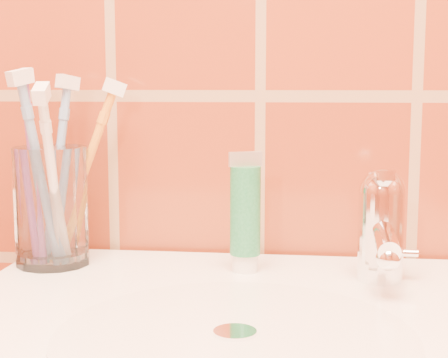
# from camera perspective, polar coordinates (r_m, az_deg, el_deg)

# --- Properties ---
(glass_tumbler) EXTENTS (0.11, 0.11, 0.14)m
(glass_tumbler) POSITION_cam_1_polar(r_m,az_deg,el_deg) (0.81, -14.13, -2.19)
(glass_tumbler) COLOR white
(glass_tumbler) RESTS_ON pedestal_sink
(toothpaste_tube) EXTENTS (0.04, 0.03, 0.13)m
(toothpaste_tube) POSITION_cam_1_polar(r_m,az_deg,el_deg) (0.75, 1.78, -3.08)
(toothpaste_tube) COLOR white
(toothpaste_tube) RESTS_ON pedestal_sink
(faucet) EXTENTS (0.05, 0.11, 0.12)m
(faucet) POSITION_cam_1_polar(r_m,az_deg,el_deg) (0.73, 12.96, -3.49)
(faucet) COLOR white
(faucet) RESTS_ON pedestal_sink
(toothbrush_0) EXTENTS (0.06, 0.18, 0.23)m
(toothbrush_0) POSITION_cam_1_polar(r_m,az_deg,el_deg) (0.76, -14.01, -0.24)
(toothbrush_0) COLOR white
(toothbrush_0) RESTS_ON glass_tumbler
(toothbrush_1) EXTENTS (0.09, 0.10, 0.23)m
(toothbrush_1) POSITION_cam_1_polar(r_m,az_deg,el_deg) (0.82, -13.65, 0.74)
(toothbrush_1) COLOR #79A0D7
(toothbrush_1) RESTS_ON glass_tumbler
(toothbrush_2) EXTENTS (0.09, 0.09, 0.23)m
(toothbrush_2) POSITION_cam_1_polar(r_m,az_deg,el_deg) (0.81, -15.51, 0.81)
(toothbrush_2) COLOR #8E489B
(toothbrush_2) RESTS_ON glass_tumbler
(toothbrush_3) EXTENTS (0.15, 0.13, 0.22)m
(toothbrush_3) POSITION_cam_1_polar(r_m,az_deg,el_deg) (0.81, -11.56, 0.53)
(toothbrush_3) COLOR orange
(toothbrush_3) RESTS_ON glass_tumbler
(toothbrush_4) EXTENTS (0.10, 0.11, 0.23)m
(toothbrush_4) POSITION_cam_1_polar(r_m,az_deg,el_deg) (0.78, -15.01, 0.52)
(toothbrush_4) COLOR #769DD2
(toothbrush_4) RESTS_ON glass_tumbler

